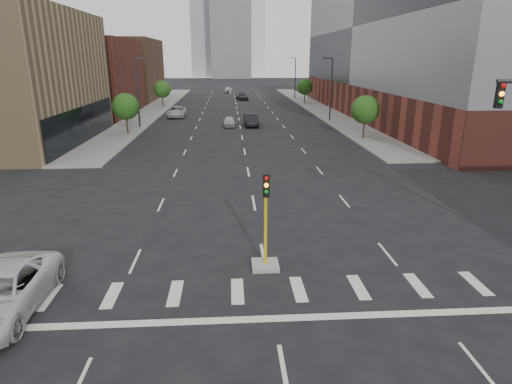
{
  "coord_description": "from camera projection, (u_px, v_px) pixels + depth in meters",
  "views": [
    {
      "loc": [
        -1.51,
        -8.34,
        9.04
      ],
      "look_at": [
        -0.2,
        12.4,
        2.5
      ],
      "focal_mm": 30.0,
      "sensor_mm": 36.0,
      "label": 1
    }
  ],
  "objects": [
    {
      "name": "car_far_left",
      "position": [
        177.0,
        112.0,
        67.92
      ],
      "size": [
        2.89,
        6.06,
        1.67
      ],
      "primitive_type": "imported",
      "rotation": [
        0.0,
        0.0,
        0.02
      ],
      "color": "#B2B2B2",
      "rests_on": "ground"
    },
    {
      "name": "streetlight_right_b",
      "position": [
        295.0,
        77.0,
        95.72
      ],
      "size": [
        1.6,
        0.22,
        9.07
      ],
      "color": "#2D2D30",
      "rests_on": "ground"
    },
    {
      "name": "tower_mid",
      "position": [
        231.0,
        28.0,
        194.54
      ],
      "size": [
        18.0,
        18.0,
        44.0
      ],
      "primitive_type": "cube",
      "color": "slate",
      "rests_on": "ground"
    },
    {
      "name": "median_traffic_signal",
      "position": [
        265.0,
        248.0,
        18.98
      ],
      "size": [
        1.2,
        1.2,
        4.4
      ],
      "color": "#999993",
      "rests_on": "ground"
    },
    {
      "name": "streetlight_right_a",
      "position": [
        331.0,
        87.0,
        62.4
      ],
      "size": [
        1.6,
        0.22,
        9.07
      ],
      "color": "#2D2D30",
      "rests_on": "ground"
    },
    {
      "name": "tree_right_far",
      "position": [
        305.0,
        87.0,
        86.72
      ],
      "size": [
        3.2,
        3.2,
        4.85
      ],
      "color": "#382619",
      "rests_on": "ground"
    },
    {
      "name": "sidewalk_right_far",
      "position": [
        315.0,
        107.0,
        82.07
      ],
      "size": [
        5.0,
        92.0,
        0.15
      ],
      "primitive_type": "cube",
      "color": "gray",
      "rests_on": "ground"
    },
    {
      "name": "sidewalk_left_far",
      "position": [
        157.0,
        108.0,
        80.27
      ],
      "size": [
        5.0,
        92.0,
        0.15
      ],
      "primitive_type": "cube",
      "color": "gray",
      "rests_on": "ground"
    },
    {
      "name": "building_left_far_a",
      "position": [
        70.0,
        77.0,
        70.13
      ],
      "size": [
        20.0,
        22.0,
        12.0
      ],
      "primitive_type": "cube",
      "color": "brown",
      "rests_on": "ground"
    },
    {
      "name": "car_mid_right",
      "position": [
        251.0,
        120.0,
        58.95
      ],
      "size": [
        2.02,
        5.17,
        1.68
      ],
      "primitive_type": "imported",
      "rotation": [
        0.0,
        0.0,
        0.05
      ],
      "color": "black",
      "rests_on": "ground"
    },
    {
      "name": "car_near_left",
      "position": [
        229.0,
        121.0,
        58.65
      ],
      "size": [
        1.77,
        4.14,
        1.39
      ],
      "primitive_type": "imported",
      "rotation": [
        0.0,
        0.0,
        0.03
      ],
      "color": "#B8B7BD",
      "rests_on": "ground"
    },
    {
      "name": "building_left_far_b",
      "position": [
        111.0,
        70.0,
        94.73
      ],
      "size": [
        20.0,
        24.0,
        13.0
      ],
      "primitive_type": "cube",
      "color": "brown",
      "rests_on": "ground"
    },
    {
      "name": "car_deep_right",
      "position": [
        242.0,
        97.0,
        95.49
      ],
      "size": [
        2.85,
        5.53,
        1.53
      ],
      "primitive_type": "imported",
      "rotation": [
        0.0,
        0.0,
        0.14
      ],
      "color": "black",
      "rests_on": "ground"
    },
    {
      "name": "building_right_main",
      "position": [
        427.0,
        45.0,
        66.33
      ],
      "size": [
        24.0,
        70.0,
        22.0
      ],
      "color": "brown",
      "rests_on": "ground"
    },
    {
      "name": "streetlight_left",
      "position": [
        138.0,
        90.0,
        56.03
      ],
      "size": [
        1.6,
        0.22,
        9.07
      ],
      "color": "#2D2D30",
      "rests_on": "ground"
    },
    {
      "name": "tree_left_near",
      "position": [
        126.0,
        107.0,
        51.72
      ],
      "size": [
        3.2,
        3.2,
        4.85
      ],
      "color": "#382619",
      "rests_on": "ground"
    },
    {
      "name": "tower_right",
      "position": [
        247.0,
        2.0,
        246.86
      ],
      "size": [
        20.0,
        20.0,
        80.0
      ],
      "primitive_type": "cube",
      "color": "#B2B7BC",
      "rests_on": "ground"
    },
    {
      "name": "car_distant",
      "position": [
        229.0,
        90.0,
        115.28
      ],
      "size": [
        2.24,
        4.92,
        1.64
      ],
      "primitive_type": "imported",
      "rotation": [
        0.0,
        0.0,
        -0.07
      ],
      "color": "silver",
      "rests_on": "ground"
    },
    {
      "name": "tower_left",
      "position": [
        214.0,
        2.0,
        209.2
      ],
      "size": [
        22.0,
        22.0,
        70.0
      ],
      "primitive_type": "cube",
      "color": "#B2B7BC",
      "rests_on": "ground"
    },
    {
      "name": "tree_left_far",
      "position": [
        162.0,
        89.0,
        80.28
      ],
      "size": [
        3.2,
        3.2,
        4.85
      ],
      "color": "#382619",
      "rests_on": "ground"
    },
    {
      "name": "parked_minivan",
      "position": [
        0.0,
        293.0,
        15.6
      ],
      "size": [
        2.83,
        6.06,
        1.68
      ],
      "primitive_type": "imported",
      "rotation": [
        0.0,
        0.0,
        0.01
      ],
      "color": "silver",
      "rests_on": "ground"
    },
    {
      "name": "tree_right_near",
      "position": [
        365.0,
        110.0,
        48.64
      ],
      "size": [
        3.2,
        3.2,
        4.85
      ],
      "color": "#382619",
      "rests_on": "ground"
    }
  ]
}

